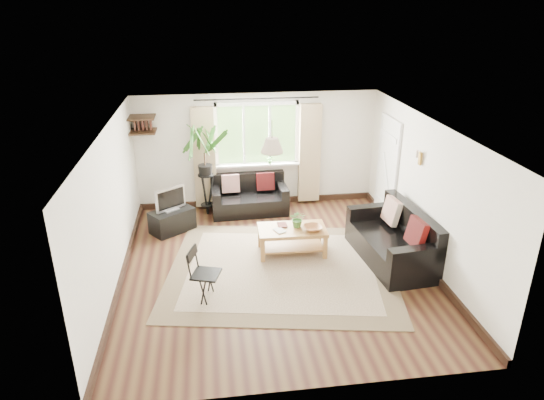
{
  "coord_description": "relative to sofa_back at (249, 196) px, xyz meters",
  "views": [
    {
      "loc": [
        -0.99,
        -6.95,
        4.17
      ],
      "look_at": [
        0.0,
        0.4,
        1.05
      ],
      "focal_mm": 32.0,
      "sensor_mm": 36.0,
      "label": 1
    }
  ],
  "objects": [
    {
      "name": "folding_chair",
      "position": [
        -0.91,
        -3.07,
        0.04
      ],
      "size": [
        0.53,
        0.53,
        0.82
      ],
      "primitive_type": null,
      "rotation": [
        0.0,
        0.0,
        1.26
      ],
      "color": "black",
      "rests_on": "floor"
    },
    {
      "name": "sill_plant",
      "position": [
        0.47,
        0.33,
        0.7
      ],
      "size": [
        0.14,
        0.1,
        0.27
      ],
      "primitive_type": "imported",
      "color": "#2D6023",
      "rests_on": "window"
    },
    {
      "name": "window",
      "position": [
        0.22,
        0.41,
        1.18
      ],
      "size": [
        2.5,
        0.16,
        2.16
      ],
      "primitive_type": null,
      "color": "white",
      "rests_on": "wall_back"
    },
    {
      "name": "palm_stand",
      "position": [
        -0.87,
        0.02,
        0.58
      ],
      "size": [
        0.87,
        0.87,
        1.88
      ],
      "primitive_type": null,
      "rotation": [
        0.0,
        0.0,
        0.2
      ],
      "color": "black",
      "rests_on": "floor"
    },
    {
      "name": "corner_shelf",
      "position": [
        -2.03,
        0.2,
        1.52
      ],
      "size": [
        0.5,
        0.5,
        0.34
      ],
      "primitive_type": null,
      "color": "black",
      "rests_on": "wall_back"
    },
    {
      "name": "table_plant",
      "position": [
        0.68,
        -1.8,
        0.27
      ],
      "size": [
        0.33,
        0.3,
        0.31
      ],
      "primitive_type": "imported",
      "rotation": [
        0.0,
        0.0,
        -0.24
      ],
      "color": "#3D712D",
      "rests_on": "coffee_table"
    },
    {
      "name": "bowl",
      "position": [
        0.91,
        -1.97,
        0.15
      ],
      "size": [
        0.35,
        0.35,
        0.08
      ],
      "primitive_type": "imported",
      "rotation": [
        0.0,
        0.0,
        0.09
      ],
      "color": "#A36638",
      "rests_on": "coffee_table"
    },
    {
      "name": "coffee_table",
      "position": [
        0.58,
        -1.85,
        -0.13
      ],
      "size": [
        1.19,
        0.67,
        0.48
      ],
      "primitive_type": null,
      "rotation": [
        0.0,
        0.0,
        -0.03
      ],
      "color": "#975D31",
      "rests_on": "floor"
    },
    {
      "name": "wall_sconce",
      "position": [
        2.65,
        -2.0,
        1.37
      ],
      "size": [
        0.12,
        0.12,
        0.28
      ],
      "primitive_type": null,
      "color": "beige",
      "rests_on": "wall_right"
    },
    {
      "name": "floor",
      "position": [
        0.22,
        -2.3,
        -0.37
      ],
      "size": [
        5.5,
        5.5,
        0.0
      ],
      "primitive_type": "plane",
      "color": "black",
      "rests_on": "ground"
    },
    {
      "name": "pendant_lamp",
      "position": [
        0.22,
        -1.9,
        1.68
      ],
      "size": [
        0.36,
        0.36,
        0.54
      ],
      "primitive_type": null,
      "color": "beige",
      "rests_on": "ceiling"
    },
    {
      "name": "wall_right",
      "position": [
        2.72,
        -2.3,
        0.83
      ],
      "size": [
        0.02,
        5.5,
        2.4
      ],
      "primitive_type": "cube",
      "color": "white",
      "rests_on": "floor"
    },
    {
      "name": "rug",
      "position": [
        0.31,
        -2.38,
        -0.36
      ],
      "size": [
        4.15,
        3.72,
        0.02
      ],
      "primitive_type": "cube",
      "rotation": [
        0.0,
        0.0,
        -0.17
      ],
      "color": "beige",
      "rests_on": "floor"
    },
    {
      "name": "door",
      "position": [
        2.69,
        -0.6,
        0.63
      ],
      "size": [
        0.06,
        0.96,
        2.06
      ],
      "primitive_type": "cube",
      "color": "silver",
      "rests_on": "wall_right"
    },
    {
      "name": "wall_front",
      "position": [
        0.22,
        -5.05,
        0.83
      ],
      "size": [
        5.0,
        0.02,
        2.4
      ],
      "primitive_type": "cube",
      "color": "white",
      "rests_on": "floor"
    },
    {
      "name": "wall_left",
      "position": [
        -2.28,
        -2.3,
        0.83
      ],
      "size": [
        0.02,
        5.5,
        2.4
      ],
      "primitive_type": "cube",
      "color": "white",
      "rests_on": "floor"
    },
    {
      "name": "tv",
      "position": [
        -1.55,
        -0.69,
        0.3
      ],
      "size": [
        0.62,
        0.53,
        0.47
      ],
      "primitive_type": null,
      "rotation": [
        0.0,
        0.0,
        0.63
      ],
      "color": "#A5A5AA",
      "rests_on": "tv_stand"
    },
    {
      "name": "tv_stand",
      "position": [
        -1.55,
        -0.69,
        -0.15
      ],
      "size": [
        0.92,
        0.84,
        0.43
      ],
      "primitive_type": "cube",
      "rotation": [
        0.0,
        0.0,
        0.63
      ],
      "color": "black",
      "rests_on": "floor"
    },
    {
      "name": "ceiling",
      "position": [
        0.22,
        -2.3,
        2.03
      ],
      "size": [
        5.5,
        5.5,
        0.0
      ],
      "primitive_type": "plane",
      "rotation": [
        3.14,
        0.0,
        0.0
      ],
      "color": "white",
      "rests_on": "floor"
    },
    {
      "name": "wall_back",
      "position": [
        0.22,
        0.45,
        0.83
      ],
      "size": [
        5.0,
        0.02,
        2.4
      ],
      "primitive_type": "cube",
      "color": "white",
      "rests_on": "floor"
    },
    {
      "name": "book_b",
      "position": [
        0.34,
        -1.72,
        0.12
      ],
      "size": [
        0.16,
        0.22,
        0.02
      ],
      "primitive_type": "imported",
      "rotation": [
        0.0,
        0.0,
        0.01
      ],
      "color": "brown",
      "rests_on": "coffee_table"
    },
    {
      "name": "sofa_back",
      "position": [
        0.0,
        0.0,
        0.0
      ],
      "size": [
        1.58,
        0.83,
        0.73
      ],
      "primitive_type": null,
      "rotation": [
        0.0,
        0.0,
        0.04
      ],
      "color": "black",
      "rests_on": "floor"
    },
    {
      "name": "book_a",
      "position": [
        0.27,
        -1.95,
        0.12
      ],
      "size": [
        0.23,
        0.26,
        0.02
      ],
      "primitive_type": "imported",
      "rotation": [
        0.0,
        0.0,
        0.4
      ],
      "color": "white",
      "rests_on": "coffee_table"
    },
    {
      "name": "sofa_right",
      "position": [
        2.2,
        -2.33,
        0.07
      ],
      "size": [
        1.93,
        1.1,
        0.87
      ],
      "primitive_type": null,
      "rotation": [
        0.0,
        0.0,
        -1.47
      ],
      "color": "black",
      "rests_on": "floor"
    }
  ]
}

